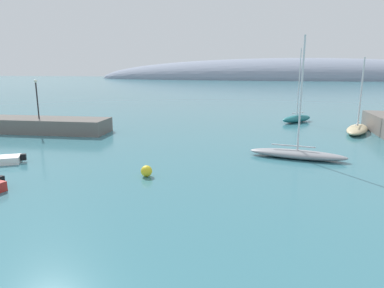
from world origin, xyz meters
TOP-DOWN VIEW (x-y plane):
  - breakwater_rocks at (-23.42, 30.77)m, footprint 20.66×5.54m
  - distant_ridge at (24.86, 245.99)m, footprint 282.51×64.45m
  - sailboat_sand_near_shore at (17.01, 38.10)m, footprint 4.70×7.83m
  - sailboat_teal_mid_mooring at (10.44, 45.43)m, footprint 5.29×5.48m
  - sailboat_grey_end_of_line at (8.61, 23.90)m, footprint 8.59×3.37m
  - mooring_buoy_yellow at (-2.80, 16.22)m, footprint 0.85×0.85m
  - harbor_lamp_post at (-21.58, 30.42)m, footprint 0.36×0.36m

SIDE VIEW (x-z plane):
  - distant_ridge at x=24.86m, z-range -14.48..14.48m
  - mooring_buoy_yellow at x=-2.80m, z-range 0.00..0.85m
  - sailboat_grey_end_of_line at x=8.61m, z-range -4.80..5.77m
  - sailboat_sand_near_shore at x=17.01m, z-range -4.03..5.10m
  - sailboat_teal_mid_mooring at x=10.44m, z-range -4.68..5.92m
  - breakwater_rocks at x=-23.42m, z-range 0.00..1.76m
  - harbor_lamp_post at x=-21.58m, z-range 2.27..7.00m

